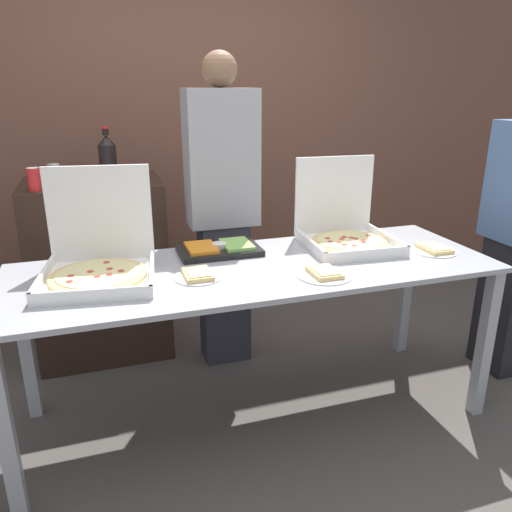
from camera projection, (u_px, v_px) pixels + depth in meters
The scene contains 14 objects.
ground_plane at pixel (256, 413), 2.64m from camera, with size 16.00×16.00×0.00m, color #514C47.
brick_wall_behind at pixel (186, 120), 3.72m from camera, with size 10.00×0.06×2.80m.
buffet_table at pixel (256, 285), 2.40m from camera, with size 2.31×0.80×0.83m.
pizza_box_near_left at pixel (345, 230), 2.67m from camera, with size 0.48×0.50×0.45m.
pizza_box_far_right at pixel (99, 259), 2.21m from camera, with size 0.54×0.55×0.47m.
paper_plate_front_right at pixel (324, 274), 2.25m from camera, with size 0.25×0.25×0.03m.
paper_plate_front_center at pixel (198, 275), 2.22m from camera, with size 0.22×0.22×0.03m.
paper_plate_front_left at pixel (434, 249), 2.57m from camera, with size 0.23×0.23×0.03m.
veggie_tray at pixel (219, 249), 2.55m from camera, with size 0.41×0.25×0.05m.
sideboard_podium at pixel (101, 269), 3.12m from camera, with size 0.79×0.55×1.11m.
soda_bottle at pixel (108, 158), 2.86m from camera, with size 0.10×0.10×0.31m.
soda_can_silver at pixel (55, 175), 2.77m from camera, with size 0.07×0.07×0.12m.
soda_can_colored at pixel (34, 179), 2.64m from camera, with size 0.07×0.07×0.12m.
person_guest_plaid at pixel (223, 210), 2.90m from camera, with size 0.40×0.22×1.82m.
Camera 1 is at (-0.69, -2.12, 1.64)m, focal length 35.00 mm.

